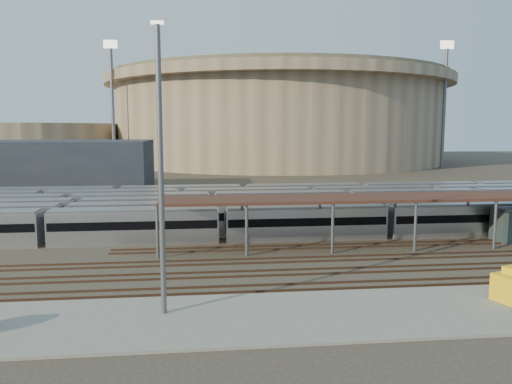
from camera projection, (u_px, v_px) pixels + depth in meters
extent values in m
plane|color=#383026|center=(242.00, 259.00, 47.50)|extent=(420.00, 420.00, 0.00)
cube|color=gray|center=(184.00, 320.00, 32.16)|extent=(50.00, 9.00, 0.20)
cube|color=#BABAC0|center=(222.00, 225.00, 54.99)|extent=(112.00, 2.90, 3.60)
cube|color=#BABAC0|center=(228.00, 218.00, 59.24)|extent=(112.00, 2.90, 3.60)
cube|color=#BABAC0|center=(230.00, 212.00, 63.43)|extent=(112.00, 2.90, 3.60)
cube|color=#BABAC0|center=(212.00, 207.00, 67.33)|extent=(112.00, 2.90, 3.60)
cube|color=#BABAC0|center=(181.00, 203.00, 71.00)|extent=(112.00, 2.90, 3.60)
cube|color=#BABAC0|center=(243.00, 198.00, 76.15)|extent=(112.00, 2.90, 3.60)
cylinder|color=#5D5D62|center=(157.00, 233.00, 47.59)|extent=(0.30, 0.30, 5.00)
cylinder|color=#5D5D62|center=(162.00, 222.00, 52.92)|extent=(0.30, 0.30, 5.00)
cylinder|color=#5D5D62|center=(247.00, 231.00, 48.53)|extent=(0.30, 0.30, 5.00)
cylinder|color=#5D5D62|center=(242.00, 221.00, 53.85)|extent=(0.30, 0.30, 5.00)
cylinder|color=#5D5D62|center=(333.00, 229.00, 49.47)|extent=(0.30, 0.30, 5.00)
cylinder|color=#5D5D62|center=(320.00, 219.00, 54.79)|extent=(0.30, 0.30, 5.00)
cylinder|color=#5D5D62|center=(415.00, 227.00, 50.41)|extent=(0.30, 0.30, 5.00)
cylinder|color=#5D5D62|center=(395.00, 217.00, 55.73)|extent=(0.30, 0.30, 5.00)
cylinder|color=#5D5D62|center=(495.00, 225.00, 51.34)|extent=(0.30, 0.30, 5.00)
cylinder|color=#5D5D62|center=(467.00, 216.00, 56.67)|extent=(0.30, 0.30, 5.00)
cube|color=#351F15|center=(444.00, 197.00, 53.20)|extent=(60.00, 6.00, 0.30)
cube|color=#4C3323|center=(244.00, 263.00, 45.77)|extent=(170.00, 0.12, 0.18)
cube|color=#4C3323|center=(242.00, 259.00, 47.25)|extent=(170.00, 0.12, 0.18)
cube|color=#4C3323|center=(248.00, 276.00, 41.82)|extent=(170.00, 0.12, 0.18)
cube|color=#4C3323|center=(246.00, 271.00, 43.30)|extent=(170.00, 0.12, 0.18)
cube|color=#4C3323|center=(253.00, 291.00, 37.88)|extent=(170.00, 0.12, 0.18)
cube|color=#4C3323|center=(251.00, 285.00, 39.36)|extent=(170.00, 0.12, 0.18)
cylinder|color=gray|center=(278.00, 124.00, 186.48)|extent=(116.00, 116.00, 28.00)
cylinder|color=gray|center=(278.00, 82.00, 184.51)|extent=(124.00, 124.00, 3.00)
cylinder|color=brown|center=(278.00, 76.00, 184.22)|extent=(120.00, 120.00, 1.50)
cylinder|color=gray|center=(33.00, 144.00, 168.21)|extent=(56.00, 56.00, 14.00)
cube|color=#1E232D|center=(40.00, 166.00, 97.26)|extent=(42.00, 20.00, 10.00)
cylinder|color=#5D5D62|center=(113.00, 110.00, 150.38)|extent=(1.00, 1.00, 36.00)
cube|color=#FFF2CC|center=(110.00, 44.00, 147.94)|extent=(4.00, 0.60, 2.40)
cylinder|color=#5D5D62|center=(444.00, 110.00, 151.46)|extent=(1.00, 1.00, 36.00)
cube|color=#FFF2CC|center=(447.00, 45.00, 149.02)|extent=(4.00, 0.60, 2.40)
cylinder|color=#5D5D62|center=(185.00, 114.00, 201.86)|extent=(1.00, 1.00, 36.00)
cube|color=#FFF2CC|center=(184.00, 66.00, 199.42)|extent=(4.00, 0.60, 2.40)
cylinder|color=#5D5D62|center=(161.00, 174.00, 32.01)|extent=(0.36, 0.36, 18.60)
cube|color=#FFF2CC|center=(157.00, 23.00, 30.81)|extent=(0.80, 0.31, 0.20)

